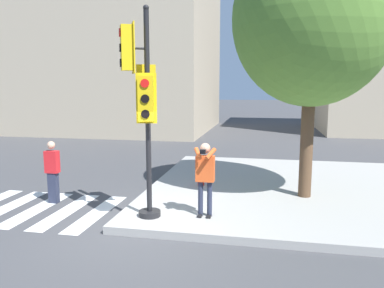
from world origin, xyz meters
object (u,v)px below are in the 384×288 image
object	(u,v)px
traffic_signal_pole	(142,97)
pedestrian_distant	(53,170)
person_photographer	(205,173)
street_tree	(313,19)
fire_hydrant	(201,173)

from	to	relation	value
traffic_signal_pole	pedestrian_distant	world-z (taller)	traffic_signal_pole
person_photographer	street_tree	world-z (taller)	street_tree
person_photographer	fire_hydrant	xyz separation A→B (m)	(-0.54, 2.55, -0.61)
pedestrian_distant	street_tree	size ratio (longest dim) A/B	0.25
person_photographer	street_tree	size ratio (longest dim) A/B	0.25
pedestrian_distant	fire_hydrant	size ratio (longest dim) A/B	2.20
traffic_signal_pole	fire_hydrant	bearing A→B (deg)	74.97
person_photographer	street_tree	distance (m)	4.63
traffic_signal_pole	person_photographer	world-z (taller)	traffic_signal_pole
person_photographer	fire_hydrant	bearing A→B (deg)	101.86
person_photographer	pedestrian_distant	bearing A→B (deg)	170.11
street_tree	traffic_signal_pole	bearing A→B (deg)	-147.46
person_photographer	pedestrian_distant	world-z (taller)	person_photographer
pedestrian_distant	fire_hydrant	bearing A→B (deg)	27.25
traffic_signal_pole	person_photographer	xyz separation A→B (m)	(1.30, 0.29, -1.64)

